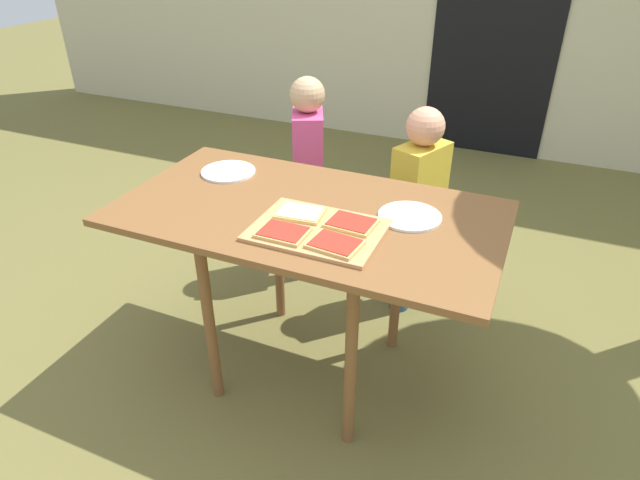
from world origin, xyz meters
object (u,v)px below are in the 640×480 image
object	(u,v)px
child_left	(308,167)
pizza_slice_near_right	(335,244)
plate_white_right	(410,216)
dining_table	(308,228)
cutting_board	(317,230)
pizza_slice_near_left	(283,232)
child_right	(418,200)
pizza_slice_far_left	(300,213)
plate_white_left	(228,172)
pizza_slice_far_right	(351,223)

from	to	relation	value
child_left	pizza_slice_near_right	bearing A→B (deg)	-60.94
plate_white_right	dining_table	bearing A→B (deg)	-166.05
cutting_board	pizza_slice_near_left	bearing A→B (deg)	-137.62
pizza_slice_near_left	dining_table	bearing A→B (deg)	91.82
cutting_board	plate_white_right	bearing A→B (deg)	40.33
dining_table	child_right	bearing A→B (deg)	67.59
cutting_board	plate_white_right	distance (m)	0.33
pizza_slice_far_left	plate_white_left	distance (m)	0.48
pizza_slice_far_right	pizza_slice_near_left	world-z (taller)	same
pizza_slice_far_left	cutting_board	bearing A→B (deg)	-34.09
pizza_slice_near_left	plate_white_left	bearing A→B (deg)	139.43
plate_white_left	plate_white_right	size ratio (longest dim) A/B	1.00
pizza_slice_far_left	plate_white_left	size ratio (longest dim) A/B	0.78
pizza_slice_far_left	pizza_slice_far_right	distance (m)	0.18
pizza_slice_near_right	child_right	xyz separation A→B (m)	(0.07, 0.81, -0.21)
dining_table	plate_white_left	world-z (taller)	plate_white_left
pizza_slice_near_right	child_left	size ratio (longest dim) A/B	0.17
pizza_slice_far_left	pizza_slice_far_right	xyz separation A→B (m)	(0.18, 0.00, 0.00)
pizza_slice_near_right	child_left	xyz separation A→B (m)	(-0.50, 0.90, -0.19)
pizza_slice_far_left	plate_white_left	world-z (taller)	pizza_slice_far_left
plate_white_right	child_left	xyz separation A→B (m)	(-0.66, 0.62, -0.17)
dining_table	plate_white_right	xyz separation A→B (m)	(0.34, 0.08, 0.08)
pizza_slice_near_right	plate_white_right	bearing A→B (deg)	61.48
dining_table	child_left	bearing A→B (deg)	114.48
dining_table	cutting_board	size ratio (longest dim) A/B	3.22
pizza_slice_far_left	pizza_slice_near_left	distance (m)	0.14
pizza_slice_far_right	pizza_slice_near_right	distance (m)	0.14
pizza_slice_far_left	pizza_slice_near_right	xyz separation A→B (m)	(0.18, -0.14, 0.00)
pizza_slice_far_right	child_right	world-z (taller)	child_right
pizza_slice_far_left	pizza_slice_near_right	bearing A→B (deg)	-37.13
cutting_board	plate_white_right	xyz separation A→B (m)	(0.25, 0.21, -0.00)
pizza_slice_far_right	pizza_slice_near_left	size ratio (longest dim) A/B	1.04
plate_white_left	pizza_slice_far_left	bearing A→B (deg)	-28.32
cutting_board	pizza_slice_near_right	world-z (taller)	pizza_slice_near_right
pizza_slice_near_left	child_left	world-z (taller)	child_left
dining_table	pizza_slice_near_right	world-z (taller)	pizza_slice_near_right
cutting_board	pizza_slice_far_left	distance (m)	0.11
pizza_slice_far_left	plate_white_right	size ratio (longest dim) A/B	0.78
pizza_slice_near_right	child_left	bearing A→B (deg)	119.06
pizza_slice_near_left	child_left	xyz separation A→B (m)	(-0.33, 0.90, -0.19)
pizza_slice_far_right	child_right	distance (m)	0.71
child_right	child_left	bearing A→B (deg)	170.87
pizza_slice_far_right	plate_white_right	world-z (taller)	pizza_slice_far_right
pizza_slice_far_left	pizza_slice_far_right	size ratio (longest dim) A/B	1.02
plate_white_left	child_left	world-z (taller)	child_left
dining_table	pizza_slice_far_left	bearing A→B (deg)	-91.03
plate_white_right	child_right	world-z (taller)	child_right
cutting_board	child_left	world-z (taller)	child_left
plate_white_right	cutting_board	bearing A→B (deg)	-139.67
pizza_slice_far_left	pizza_slice_near_right	world-z (taller)	same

